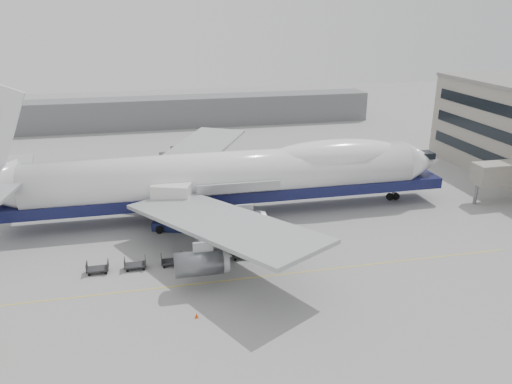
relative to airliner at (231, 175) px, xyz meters
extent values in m
plane|color=gray|center=(-0.64, -12.00, -5.62)|extent=(260.00, 260.00, 0.00)
cube|color=gold|center=(-0.64, -18.00, -5.62)|extent=(60.00, 0.15, 0.01)
cube|color=gray|center=(39.36, -4.00, -1.12)|extent=(9.00, 3.00, 3.00)
cylinder|color=slate|center=(35.36, -4.00, -4.12)|extent=(0.50, 0.50, 3.00)
cube|color=slate|center=(-10.64, 58.00, -2.12)|extent=(110.00, 8.00, 7.00)
cylinder|color=white|center=(-0.64, 0.00, 0.08)|extent=(52.00, 6.40, 6.40)
cube|color=#10133E|center=(0.36, 0.00, -2.48)|extent=(60.00, 5.76, 1.50)
cone|color=white|center=(28.36, 0.00, 0.08)|extent=(6.00, 6.40, 6.40)
ellipsoid|color=white|center=(14.96, 0.00, 1.84)|extent=(20.67, 5.78, 4.56)
cube|color=#9EA0A3|center=(-3.64, -14.28, -0.52)|extent=(20.35, 26.74, 2.26)
cube|color=#9EA0A3|center=(-3.64, 14.28, -0.52)|extent=(20.35, 26.74, 2.26)
cylinder|color=#595B60|center=(-6.64, 19.00, -2.72)|extent=(4.80, 2.60, 2.60)
cylinder|color=#595B60|center=(-0.64, 10.00, -2.72)|extent=(4.80, 2.60, 2.60)
cylinder|color=#595B60|center=(-0.64, -10.00, -2.72)|extent=(4.80, 2.60, 2.60)
cylinder|color=#595B60|center=(-6.64, -19.00, -2.72)|extent=(4.80, 2.60, 2.60)
cylinder|color=slate|center=(24.36, 0.00, -4.37)|extent=(0.36, 0.36, 2.50)
cylinder|color=black|center=(24.36, 0.00, -5.07)|extent=(1.10, 0.45, 1.10)
cylinder|color=slate|center=(-3.64, -3.00, -4.37)|extent=(0.36, 0.36, 2.50)
cylinder|color=black|center=(-3.64, -3.00, -5.07)|extent=(1.10, 0.45, 1.10)
cylinder|color=slate|center=(-3.64, 3.00, -4.37)|extent=(0.36, 0.36, 2.50)
cylinder|color=black|center=(-3.64, 3.00, -5.07)|extent=(1.10, 0.45, 1.10)
cube|color=#181F4A|center=(-8.24, -3.50, -5.05)|extent=(5.72, 4.05, 1.14)
cube|color=silver|center=(-8.24, -3.50, -0.62)|extent=(5.39, 4.11, 2.28)
cube|color=#181F4A|center=(-8.24, -4.64, -2.82)|extent=(3.54, 1.32, 4.09)
cube|color=#181F4A|center=(-8.24, -2.36, -2.82)|extent=(3.54, 1.32, 4.09)
cube|color=slate|center=(-8.24, -1.84, -0.62)|extent=(2.76, 1.99, 0.15)
cylinder|color=black|center=(-10.10, -4.54, -5.16)|extent=(0.93, 0.36, 0.93)
cylinder|color=black|center=(-10.10, -2.46, -5.16)|extent=(0.93, 0.36, 0.93)
cylinder|color=black|center=(-6.37, -4.54, -5.16)|extent=(0.93, 0.36, 0.93)
cylinder|color=black|center=(-6.37, -2.46, -5.16)|extent=(0.93, 0.36, 0.93)
cone|color=#E33C0B|center=(-7.49, -24.03, -5.38)|extent=(0.32, 0.32, 0.49)
cube|color=#E33C0B|center=(-7.49, -24.03, -5.61)|extent=(0.34, 0.34, 0.03)
cube|color=#2D2D30|center=(-17.00, -13.31, -5.17)|extent=(2.30, 1.35, 0.18)
cube|color=#2D2D30|center=(-18.10, -13.31, -4.77)|extent=(0.08, 1.35, 0.90)
cube|color=#2D2D30|center=(-15.90, -13.31, -4.77)|extent=(0.08, 1.35, 0.90)
cylinder|color=black|center=(-17.85, -13.86, -5.47)|extent=(0.30, 0.12, 0.30)
cylinder|color=black|center=(-17.85, -12.76, -5.47)|extent=(0.30, 0.12, 0.30)
cylinder|color=black|center=(-16.15, -13.86, -5.47)|extent=(0.30, 0.12, 0.30)
cylinder|color=black|center=(-16.15, -12.76, -5.47)|extent=(0.30, 0.12, 0.30)
cube|color=#2D2D30|center=(-13.05, -13.31, -5.17)|extent=(2.30, 1.35, 0.18)
cube|color=#2D2D30|center=(-14.15, -13.31, -4.77)|extent=(0.08, 1.35, 0.90)
cube|color=#2D2D30|center=(-11.95, -13.31, -4.77)|extent=(0.08, 1.35, 0.90)
cylinder|color=black|center=(-13.90, -13.86, -5.47)|extent=(0.30, 0.12, 0.30)
cylinder|color=black|center=(-13.90, -12.76, -5.47)|extent=(0.30, 0.12, 0.30)
cylinder|color=black|center=(-12.20, -13.86, -5.47)|extent=(0.30, 0.12, 0.30)
cylinder|color=black|center=(-12.20, -12.76, -5.47)|extent=(0.30, 0.12, 0.30)
cube|color=#2D2D30|center=(-9.10, -13.31, -5.17)|extent=(2.30, 1.35, 0.18)
cube|color=#2D2D30|center=(-10.20, -13.31, -4.77)|extent=(0.08, 1.35, 0.90)
cube|color=#2D2D30|center=(-8.00, -13.31, -4.77)|extent=(0.08, 1.35, 0.90)
cylinder|color=black|center=(-9.95, -13.86, -5.47)|extent=(0.30, 0.12, 0.30)
cylinder|color=black|center=(-9.95, -12.76, -5.47)|extent=(0.30, 0.12, 0.30)
cylinder|color=black|center=(-8.25, -13.86, -5.47)|extent=(0.30, 0.12, 0.30)
cylinder|color=black|center=(-8.25, -12.76, -5.47)|extent=(0.30, 0.12, 0.30)
cube|color=#2D2D30|center=(-5.15, -13.31, -5.17)|extent=(2.30, 1.35, 0.18)
cube|color=#2D2D30|center=(-6.25, -13.31, -4.77)|extent=(0.08, 1.35, 0.90)
cube|color=#2D2D30|center=(-4.05, -13.31, -4.77)|extent=(0.08, 1.35, 0.90)
cylinder|color=black|center=(-6.00, -13.86, -5.47)|extent=(0.30, 0.12, 0.30)
cylinder|color=black|center=(-6.00, -12.76, -5.47)|extent=(0.30, 0.12, 0.30)
cylinder|color=black|center=(-4.30, -13.86, -5.47)|extent=(0.30, 0.12, 0.30)
cylinder|color=black|center=(-4.30, -12.76, -5.47)|extent=(0.30, 0.12, 0.30)
cube|color=#2D2D30|center=(-1.20, -13.31, -5.17)|extent=(2.30, 1.35, 0.18)
cube|color=#2D2D30|center=(-2.30, -13.31, -4.77)|extent=(0.08, 1.35, 0.90)
cube|color=#2D2D30|center=(-0.10, -13.31, -4.77)|extent=(0.08, 1.35, 0.90)
cylinder|color=black|center=(-2.05, -13.86, -5.47)|extent=(0.30, 0.12, 0.30)
cylinder|color=black|center=(-2.05, -12.76, -5.47)|extent=(0.30, 0.12, 0.30)
cylinder|color=black|center=(-0.35, -13.86, -5.47)|extent=(0.30, 0.12, 0.30)
cylinder|color=black|center=(-0.35, -12.76, -5.47)|extent=(0.30, 0.12, 0.30)
camera|label=1|loc=(-10.62, -63.48, 21.08)|focal=35.00mm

